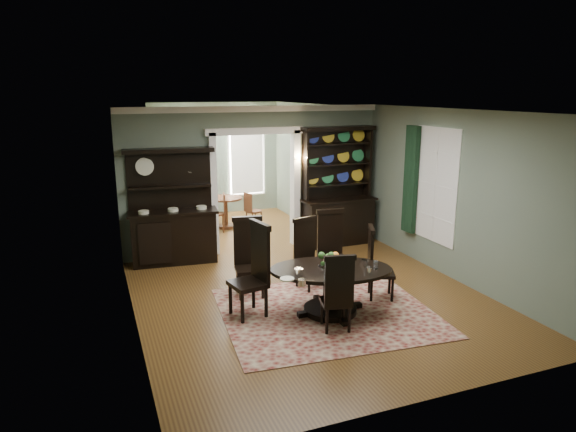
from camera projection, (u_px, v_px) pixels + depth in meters
name	position (u px, v px, depth m)	size (l,w,h in m)	color
room	(313.00, 204.00, 7.99)	(5.51, 6.01, 3.01)	brown
parlor	(225.00, 163.00, 12.97)	(3.51, 3.50, 3.01)	brown
doorway_trim	(255.00, 174.00, 10.65)	(2.08, 0.25, 2.57)	white
right_window	(423.00, 183.00, 9.73)	(0.15, 1.47, 2.12)	white
wall_sconce	(300.00, 159.00, 10.78)	(0.27, 0.21, 0.21)	#BA7C31
rug	(327.00, 312.00, 7.85)	(3.13, 2.75, 0.01)	maroon
dining_table	(331.00, 282.00, 7.71)	(2.12, 2.12, 0.72)	black
centerpiece	(329.00, 265.00, 7.58)	(1.56, 1.00, 0.26)	white
chair_far_left	(248.00, 254.00, 8.43)	(0.54, 0.52, 1.30)	black
chair_far_mid	(307.00, 251.00, 8.76)	(0.54, 0.52, 1.22)	black
chair_far_right	(331.00, 245.00, 8.94)	(0.53, 0.51, 1.30)	black
chair_end_left	(255.00, 267.00, 7.62)	(0.59, 0.61, 1.43)	black
chair_end_right	(375.00, 261.00, 8.25)	(0.57, 0.58, 1.20)	black
chair_near	(338.00, 291.00, 7.07)	(0.50, 0.49, 1.15)	black
sideboard	(173.00, 223.00, 9.99)	(1.75, 0.76, 2.24)	black
welsh_dresser	(337.00, 202.00, 11.19)	(1.66, 0.65, 2.56)	black
parlor_table	(226.00, 208.00, 12.58)	(0.82, 0.82, 0.76)	brown
parlor_chair_left	(220.00, 211.00, 12.22)	(0.41, 0.40, 0.92)	brown
parlor_chair_right	(252.00, 209.00, 12.51)	(0.41, 0.40, 0.89)	brown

